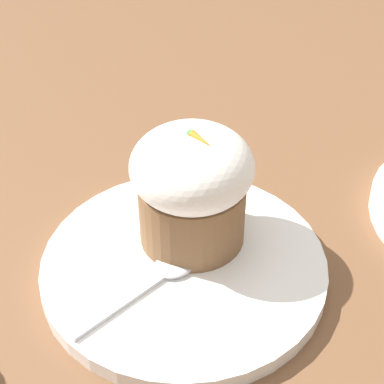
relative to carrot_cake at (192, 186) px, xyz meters
name	(u,v)px	position (x,y,z in m)	size (l,w,h in m)	color
ground_plane	(184,273)	(0.02, -0.03, -0.07)	(4.00, 4.00, 0.00)	brown
dessert_plate	(184,267)	(0.02, -0.03, -0.06)	(0.24, 0.24, 0.02)	white
carrot_cake	(192,186)	(0.00, 0.00, 0.00)	(0.10, 0.10, 0.11)	brown
spoon	(159,275)	(0.02, -0.05, -0.05)	(0.03, 0.13, 0.01)	silver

